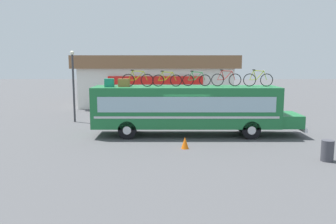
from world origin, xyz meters
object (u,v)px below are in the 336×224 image
at_px(rooftop_bicycle_4, 224,79).
at_px(traffic_cone, 183,143).
at_px(luggage_bag_2, 122,83).
at_px(rooftop_bicycle_3, 195,80).
at_px(rooftop_bicycle_5, 256,79).
at_px(bus, 187,107).
at_px(rooftop_bicycle_1, 136,80).
at_px(luggage_bag_1, 108,83).
at_px(trash_bin, 325,150).
at_px(rooftop_bicycle_2, 165,80).
at_px(street_lamp, 72,81).

distance_m(rooftop_bicycle_4, traffic_cone, 5.18).
xyz_separation_m(luggage_bag_2, rooftop_bicycle_3, (4.18, 0.53, 0.15)).
height_order(rooftop_bicycle_3, rooftop_bicycle_5, rooftop_bicycle_5).
bearing_deg(bus, rooftop_bicycle_1, -177.51).
bearing_deg(rooftop_bicycle_3, rooftop_bicycle_5, -4.96).
xyz_separation_m(luggage_bag_1, rooftop_bicycle_3, (4.99, 0.66, 0.14)).
bearing_deg(trash_bin, rooftop_bicycle_2, 142.56).
height_order(luggage_bag_1, rooftop_bicycle_2, rooftop_bicycle_2).
xyz_separation_m(rooftop_bicycle_5, street_lamp, (-11.83, 4.34, -0.38)).
bearing_deg(traffic_cone, bus, 83.02).
height_order(rooftop_bicycle_2, rooftop_bicycle_4, rooftop_bicycle_4).
height_order(bus, rooftop_bicycle_3, rooftop_bicycle_3).
distance_m(luggage_bag_1, luggage_bag_2, 0.82).
distance_m(luggage_bag_1, rooftop_bicycle_5, 8.52).
xyz_separation_m(luggage_bag_2, rooftop_bicycle_5, (7.70, 0.22, 0.18)).
height_order(trash_bin, street_lamp, street_lamp).
xyz_separation_m(rooftop_bicycle_3, rooftop_bicycle_5, (3.52, -0.31, 0.03)).
height_order(rooftop_bicycle_1, rooftop_bicycle_2, rooftop_bicycle_1).
bearing_deg(luggage_bag_1, rooftop_bicycle_5, 2.35).
bearing_deg(traffic_cone, luggage_bag_1, 145.30).
bearing_deg(bus, trash_bin, -42.79).
bearing_deg(rooftop_bicycle_2, traffic_cone, -74.39).
xyz_separation_m(rooftop_bicycle_4, traffic_cone, (-2.54, -3.42, -2.95)).
bearing_deg(trash_bin, rooftop_bicycle_1, 149.25).
bearing_deg(rooftop_bicycle_3, luggage_bag_1, -172.52).
height_order(bus, rooftop_bicycle_2, rooftop_bicycle_2).
xyz_separation_m(luggage_bag_1, rooftop_bicycle_5, (8.51, 0.35, 0.17)).
distance_m(rooftop_bicycle_3, traffic_cone, 4.67).
xyz_separation_m(trash_bin, traffic_cone, (-6.10, 2.14, -0.16)).
xyz_separation_m(bus, street_lamp, (-7.86, 4.43, 1.22)).
relative_size(bus, rooftop_bicycle_1, 6.66).
relative_size(luggage_bag_1, trash_bin, 0.56).
distance_m(luggage_bag_2, street_lamp, 6.15).
bearing_deg(rooftop_bicycle_4, street_lamp, 157.46).
distance_m(rooftop_bicycle_2, street_lamp, 7.91).
relative_size(trash_bin, street_lamp, 0.19).
distance_m(luggage_bag_2, rooftop_bicycle_4, 5.91).
distance_m(luggage_bag_2, rooftop_bicycle_3, 4.21).
relative_size(luggage_bag_2, rooftop_bicycle_2, 0.38).
bearing_deg(rooftop_bicycle_4, rooftop_bicycle_1, -175.51).
bearing_deg(rooftop_bicycle_1, rooftop_bicycle_5, 1.83).
relative_size(rooftop_bicycle_1, rooftop_bicycle_3, 1.09).
height_order(rooftop_bicycle_3, traffic_cone, rooftop_bicycle_3).
bearing_deg(bus, rooftop_bicycle_2, 177.04).
bearing_deg(luggage_bag_2, rooftop_bicycle_3, 7.20).
bearing_deg(rooftop_bicycle_1, luggage_bag_1, -175.38).
bearing_deg(rooftop_bicycle_4, rooftop_bicycle_2, -176.57).
bearing_deg(luggage_bag_1, bus, 3.24).
bearing_deg(bus, traffic_cone, -96.98).
bearing_deg(street_lamp, trash_bin, -35.60).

